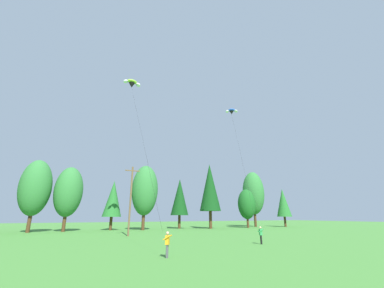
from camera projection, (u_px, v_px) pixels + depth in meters
The scene contains 14 objects.
treeline_tree_d at pixel (35, 187), 42.81m from camera, with size 5.16×5.16×12.43m.
treeline_tree_e at pixel (69, 192), 45.06m from camera, with size 4.93×4.93×11.60m.
treeline_tree_f at pixel (113, 199), 49.67m from camera, with size 3.74×3.74×9.72m.
treeline_tree_g at pixel (145, 190), 49.98m from camera, with size 5.27×5.27×12.85m.
treeline_tree_h at pixel (180, 197), 55.64m from camera, with size 4.01×4.01×10.95m.
treeline_tree_i at pixel (210, 187), 56.09m from camera, with size 4.78×4.78×14.45m.
treeline_tree_j at pixel (247, 204), 58.78m from camera, with size 4.22×4.22×8.95m.
treeline_tree_k at pixel (253, 193), 65.26m from camera, with size 5.64×5.64×14.22m.
treeline_tree_l at pixel (283, 203), 64.24m from camera, with size 3.72×3.72×9.63m.
utility_pole at pixel (131, 198), 35.27m from camera, with size 2.20×0.26×9.81m.
kite_flyer_near at pixel (167, 242), 16.68m from camera, with size 0.75×0.76×1.69m.
kite_flyer_mid at pixel (261, 234), 24.60m from camera, with size 0.71×0.73×1.69m.
parafoil_kite_high_lime_white at pixel (132, 84), 37.74m from camera, with size 2.90×17.76×21.53m.
parafoil_kite_mid_blue_white at pixel (232, 112), 43.43m from camera, with size 7.58×13.07×19.57m.
Camera 1 is at (-11.24, 2.50, 2.74)m, focal length 22.75 mm.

